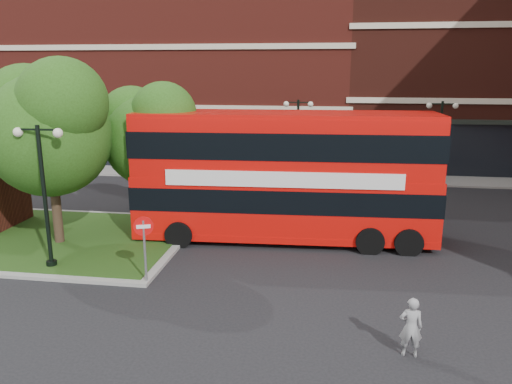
% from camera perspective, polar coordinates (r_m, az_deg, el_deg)
% --- Properties ---
extents(ground, '(120.00, 120.00, 0.00)m').
position_cam_1_polar(ground, '(16.70, -5.89, -10.08)').
color(ground, black).
rests_on(ground, ground).
extents(pavement_far, '(44.00, 3.00, 0.12)m').
position_cam_1_polar(pavement_far, '(32.20, 1.37, 1.94)').
color(pavement_far, slate).
rests_on(pavement_far, ground).
extents(terrace_far_left, '(26.00, 12.00, 14.00)m').
position_cam_1_polar(terrace_far_left, '(40.53, -8.82, 14.15)').
color(terrace_far_left, maroon).
rests_on(terrace_far_left, ground).
extents(terrace_far_right, '(18.00, 12.00, 16.00)m').
position_cam_1_polar(terrace_far_right, '(40.05, 23.95, 14.59)').
color(terrace_far_right, '#471911').
rests_on(terrace_far_right, ground).
extents(traffic_island, '(12.60, 7.60, 0.15)m').
position_cam_1_polar(traffic_island, '(22.41, -24.19, -4.73)').
color(traffic_island, gray).
rests_on(traffic_island, ground).
extents(tree_island_west, '(5.40, 4.71, 7.21)m').
position_cam_1_polar(tree_island_west, '(20.36, -22.80, 7.29)').
color(tree_island_west, '#2D2116').
rests_on(tree_island_west, ground).
extents(tree_island_east, '(4.46, 3.90, 6.29)m').
position_cam_1_polar(tree_island_east, '(21.33, -12.19, 6.83)').
color(tree_island_east, '#2D2116').
rests_on(tree_island_east, ground).
extents(lamp_island, '(1.72, 0.36, 5.00)m').
position_cam_1_polar(lamp_island, '(18.10, -23.08, 0.21)').
color(lamp_island, black).
rests_on(lamp_island, ground).
extents(lamp_far_left, '(1.72, 0.36, 5.00)m').
position_cam_1_polar(lamp_far_left, '(29.57, 4.78, 6.26)').
color(lamp_far_left, black).
rests_on(lamp_far_left, ground).
extents(lamp_far_right, '(1.72, 0.36, 5.00)m').
position_cam_1_polar(lamp_far_right, '(30.13, 20.21, 5.59)').
color(lamp_far_right, black).
rests_on(lamp_far_right, ground).
extents(bus, '(11.91, 3.26, 4.50)m').
position_cam_1_polar(bus, '(19.72, 3.26, 2.76)').
color(bus, red).
rests_on(bus, ground).
extents(woman, '(0.56, 0.37, 1.52)m').
position_cam_1_polar(woman, '(12.93, 17.28, -14.52)').
color(woman, gray).
rests_on(woman, ground).
extents(car_silver, '(4.47, 2.09, 1.48)m').
position_cam_1_polar(car_silver, '(30.38, -2.25, 2.51)').
color(car_silver, '#9FA1A6').
rests_on(car_silver, ground).
extents(car_white, '(4.29, 1.57, 1.41)m').
position_cam_1_polar(car_white, '(31.55, 15.03, 2.40)').
color(car_white, silver).
rests_on(car_white, ground).
extents(no_entry_sign, '(0.61, 0.25, 2.27)m').
position_cam_1_polar(no_entry_sign, '(16.20, -12.68, -4.98)').
color(no_entry_sign, slate).
rests_on(no_entry_sign, ground).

